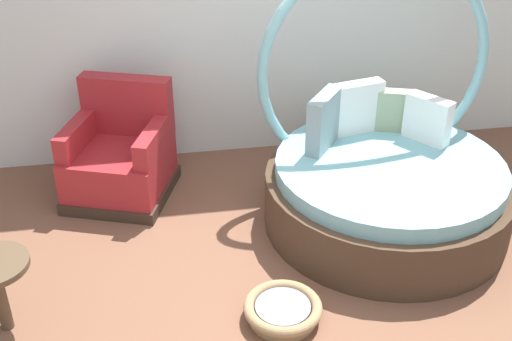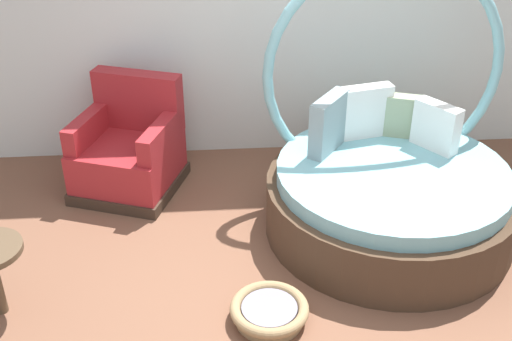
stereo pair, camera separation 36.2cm
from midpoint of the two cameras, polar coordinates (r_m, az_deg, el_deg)
ground_plane at (r=4.36m, az=1.16°, el=-11.81°), size 8.00×8.00×0.02m
round_daybed at (r=4.99m, az=9.37°, el=-0.48°), size 1.88×1.88×2.02m
red_armchair at (r=5.44m, az=-13.85°, el=1.10°), size 1.02×1.02×0.94m
pet_basket at (r=4.19m, az=-0.12°, el=-12.42°), size 0.51×0.51×0.13m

